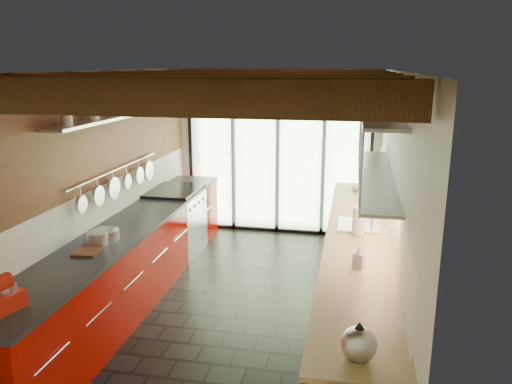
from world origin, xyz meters
TOP-DOWN VIEW (x-y plane):
  - ground at (0.00, 0.00)m, footprint 5.50×5.50m
  - room_shell at (0.00, 0.00)m, footprint 5.50×5.50m
  - ceiling_beams at (-0.00, 0.38)m, footprint 3.14×5.06m
  - glass_door at (0.00, 2.69)m, footprint 2.95×0.10m
  - left_counter at (-1.28, 0.00)m, footprint 0.68×5.00m
  - range_stove at (-1.28, 1.45)m, footprint 0.66×0.90m
  - right_counter at (1.27, 0.00)m, footprint 0.68×5.00m
  - sink_assembly at (1.29, 0.40)m, footprint 0.45×0.52m
  - upper_cabinets_right at (1.43, 0.30)m, footprint 0.34×3.00m
  - left_wall_fixtures at (-1.47, 0.25)m, footprint 0.28×2.60m
  - stand_mixer at (-1.27, -2.13)m, footprint 0.25×0.35m
  - pot_large at (-1.27, -0.74)m, footprint 0.24×0.24m
  - pot_small at (-1.27, -0.58)m, footprint 0.29×0.29m
  - cutting_board at (-1.27, -0.93)m, footprint 0.26×0.34m
  - kettle at (1.27, -2.25)m, footprint 0.28×0.30m
  - paper_towel at (1.27, 0.09)m, footprint 0.14×0.14m
  - soap_bottle at (1.27, -0.81)m, footprint 0.11×0.11m
  - bowl at (1.27, 2.03)m, footprint 0.24×0.24m

SIDE VIEW (x-z plane):
  - ground at x=0.00m, z-range 0.00..0.00m
  - right_counter at x=1.27m, z-range 0.00..0.92m
  - left_counter at x=-1.28m, z-range 0.00..0.92m
  - range_stove at x=-1.28m, z-range -0.01..0.96m
  - cutting_board at x=-1.27m, z-range 0.92..0.95m
  - bowl at x=1.27m, z-range 0.92..0.97m
  - sink_assembly at x=1.29m, z-range 0.75..1.17m
  - pot_small at x=-1.27m, z-range 0.92..1.03m
  - pot_large at x=-1.27m, z-range 0.92..1.05m
  - soap_bottle at x=1.27m, z-range 0.92..1.12m
  - stand_mixer at x=-1.27m, z-range 0.89..1.17m
  - kettle at x=1.27m, z-range 0.90..1.16m
  - paper_towel at x=1.27m, z-range 0.89..1.25m
  - room_shell at x=0.00m, z-range -1.10..4.40m
  - glass_door at x=0.00m, z-range 0.21..3.11m
  - left_wall_fixtures at x=-1.47m, z-range 1.32..2.28m
  - upper_cabinets_right at x=1.43m, z-range 0.35..3.35m
  - ceiling_beams at x=0.00m, z-range 0.01..4.91m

